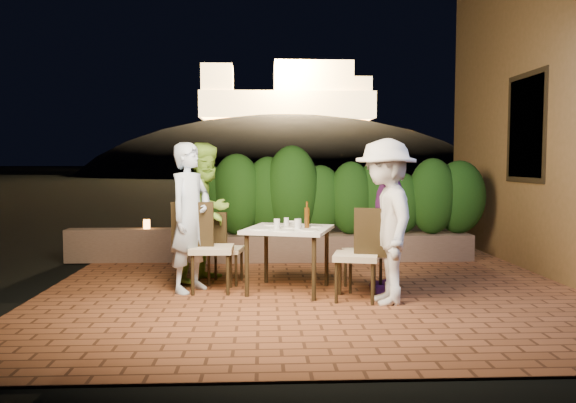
{
  "coord_description": "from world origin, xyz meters",
  "views": [
    {
      "loc": [
        -0.93,
        -6.29,
        1.52
      ],
      "look_at": [
        -0.62,
        0.32,
        1.05
      ],
      "focal_mm": 35.0,
      "sensor_mm": 36.0,
      "label": 1
    }
  ],
  "objects": [
    {
      "name": "ground",
      "position": [
        0.0,
        0.0,
        -0.02
      ],
      "size": [
        400.0,
        400.0,
        0.0
      ],
      "primitive_type": "plane",
      "color": "black",
      "rests_on": "ground"
    },
    {
      "name": "terrace_floor",
      "position": [
        0.0,
        0.5,
        -0.07
      ],
      "size": [
        7.0,
        6.0,
        0.15
      ],
      "primitive_type": "cube",
      "color": "brown",
      "rests_on": "ground"
    },
    {
      "name": "building_wall",
      "position": [
        3.6,
        2.0,
        2.5
      ],
      "size": [
        1.6,
        5.0,
        5.0
      ],
      "primitive_type": "cube",
      "color": "olive",
      "rests_on": "ground"
    },
    {
      "name": "window_pane",
      "position": [
        2.82,
        1.5,
        2.0
      ],
      "size": [
        0.08,
        1.0,
        1.4
      ],
      "primitive_type": "cube",
      "color": "black",
      "rests_on": "building_wall"
    },
    {
      "name": "window_frame",
      "position": [
        2.81,
        1.5,
        2.0
      ],
      "size": [
        0.06,
        1.15,
        1.55
      ],
      "primitive_type": "cube",
      "color": "black",
      "rests_on": "building_wall"
    },
    {
      "name": "planter",
      "position": [
        0.2,
        2.3,
        0.2
      ],
      "size": [
        4.2,
        0.55,
        0.4
      ],
      "primitive_type": "cube",
      "color": "brown",
      "rests_on": "ground"
    },
    {
      "name": "hedge",
      "position": [
        0.2,
        2.3,
        0.95
      ],
      "size": [
        4.0,
        0.7,
        1.1
      ],
      "primitive_type": null,
      "color": "#163B10",
      "rests_on": "planter"
    },
    {
      "name": "parapet",
      "position": [
        -2.8,
        2.3,
        0.25
      ],
      "size": [
        2.2,
        0.3,
        0.5
      ],
      "primitive_type": "cube",
      "color": "brown",
      "rests_on": "ground"
    },
    {
      "name": "hill",
      "position": [
        2.0,
        60.0,
        -4.0
      ],
      "size": [
        52.0,
        40.0,
        22.0
      ],
      "primitive_type": "ellipsoid",
      "color": "black",
      "rests_on": "ground"
    },
    {
      "name": "fortress",
      "position": [
        2.0,
        60.0,
        10.5
      ],
      "size": [
        26.0,
        8.0,
        8.0
      ],
      "primitive_type": null,
      "color": "#FFCC7A",
      "rests_on": "hill"
    },
    {
      "name": "dining_table",
      "position": [
        -0.62,
        0.22,
        0.38
      ],
      "size": [
        1.16,
        1.16,
        0.75
      ],
      "primitive_type": null,
      "rotation": [
        0.0,
        0.0,
        -0.29
      ],
      "color": "white",
      "rests_on": "ground"
    },
    {
      "name": "plate_nw",
      "position": [
        -0.94,
        0.07,
        0.76
      ],
      "size": [
        0.25,
        0.25,
        0.01
      ],
      "primitive_type": "cylinder",
      "color": "white",
      "rests_on": "dining_table"
    },
    {
      "name": "plate_sw",
      "position": [
        -0.8,
        0.5,
        0.76
      ],
      "size": [
        0.22,
        0.22,
        0.01
      ],
      "primitive_type": "cylinder",
      "color": "white",
      "rests_on": "dining_table"
    },
    {
      "name": "plate_ne",
      "position": [
        -0.41,
        -0.06,
        0.76
      ],
      "size": [
        0.22,
        0.22,
        0.01
      ],
      "primitive_type": "cylinder",
      "color": "white",
      "rests_on": "dining_table"
    },
    {
      "name": "plate_se",
      "position": [
        -0.33,
        0.32,
        0.76
      ],
      "size": [
        0.23,
        0.23,
        0.01
      ],
      "primitive_type": "cylinder",
      "color": "white",
      "rests_on": "dining_table"
    },
    {
      "name": "plate_centre",
      "position": [
        -0.62,
        0.21,
        0.76
      ],
      "size": [
        0.22,
        0.22,
        0.01
      ],
      "primitive_type": "cylinder",
      "color": "white",
      "rests_on": "dining_table"
    },
    {
      "name": "plate_front",
      "position": [
        -0.69,
        -0.09,
        0.76
      ],
      "size": [
        0.24,
        0.24,
        0.01
      ],
      "primitive_type": "cylinder",
      "color": "white",
      "rests_on": "dining_table"
    },
    {
      "name": "glass_nw",
      "position": [
        -0.76,
        0.08,
        0.81
      ],
      "size": [
        0.07,
        0.07,
        0.12
      ],
      "primitive_type": "cylinder",
      "color": "silver",
      "rests_on": "dining_table"
    },
    {
      "name": "glass_sw",
      "position": [
        -0.64,
        0.38,
        0.8
      ],
      "size": [
        0.06,
        0.06,
        0.1
      ],
      "primitive_type": "cylinder",
      "color": "silver",
      "rests_on": "dining_table"
    },
    {
      "name": "glass_ne",
      "position": [
        -0.53,
        0.09,
        0.81
      ],
      "size": [
        0.07,
        0.07,
        0.12
      ],
      "primitive_type": "cylinder",
      "color": "silver",
      "rests_on": "dining_table"
    },
    {
      "name": "glass_se",
      "position": [
        -0.49,
        0.31,
        0.8
      ],
      "size": [
        0.06,
        0.06,
        0.1
      ],
      "primitive_type": "cylinder",
      "color": "silver",
      "rests_on": "dining_table"
    },
    {
      "name": "beer_bottle",
      "position": [
        -0.41,
        0.19,
        0.9
      ],
      "size": [
        0.06,
        0.06,
        0.31
      ],
      "primitive_type": null,
      "color": "#492A0C",
      "rests_on": "dining_table"
    },
    {
      "name": "bowl",
      "position": [
        -0.56,
        0.53,
        0.77
      ],
      "size": [
        0.2,
        0.2,
        0.04
      ],
      "primitive_type": "imported",
      "rotation": [
        0.0,
        0.0,
        -0.21
      ],
      "color": "white",
      "rests_on": "dining_table"
    },
    {
      "name": "chair_left_front",
      "position": [
        -1.52,
        0.24,
        0.53
      ],
      "size": [
        0.5,
        0.5,
        1.05
      ],
      "primitive_type": null,
      "rotation": [
        0.0,
        0.0,
        -0.02
      ],
      "color": "black",
      "rests_on": "ground"
    },
    {
      "name": "chair_left_back",
      "position": [
        -1.39,
        0.68,
        0.45
      ],
      "size": [
        0.48,
        0.48,
        0.89
      ],
      "primitive_type": null,
      "rotation": [
        0.0,
        0.0,
        -0.17
      ],
      "color": "black",
      "rests_on": "ground"
    },
    {
      "name": "chair_right_front",
      "position": [
        0.1,
        -0.24,
        0.51
      ],
      "size": [
        0.57,
        0.57,
        1.02
      ],
      "primitive_type": null,
      "rotation": [
        0.0,
        0.0,
        2.91
      ],
      "color": "black",
      "rests_on": "ground"
    },
    {
      "name": "chair_right_back",
      "position": [
        0.26,
        0.24,
        0.47
      ],
      "size": [
        0.44,
        0.44,
        0.93
      ],
      "primitive_type": null,
      "rotation": [
        0.0,
        0.0,
        3.16
      ],
      "color": "black",
      "rests_on": "ground"
    },
    {
      "name": "diner_blue",
      "position": [
        -1.77,
        0.27,
        0.87
      ],
      "size": [
        0.69,
        0.76,
        1.74
      ],
      "primitive_type": "imported",
      "rotation": [
        0.0,
        0.0,
        1.02
      ],
      "color": "silver",
      "rests_on": "ground"
    },
    {
      "name": "diner_green",
      "position": [
        -1.64,
        0.84,
        0.88
      ],
      "size": [
        1.02,
        1.08,
        1.76
      ],
      "primitive_type": "imported",
      "rotation": [
        0.0,
        0.0,
        1.01
      ],
      "color": "#84BE3B",
      "rests_on": "ground"
    },
    {
      "name": "diner_white",
      "position": [
        0.39,
        -0.38,
        0.88
      ],
      "size": [
        0.69,
        1.16,
        1.76
      ],
      "primitive_type": "imported",
      "rotation": [
        0.0,
        0.0,
        -1.54
      ],
      "color": "silver",
      "rests_on": "ground"
    },
    {
      "name": "diner_purple",
      "position": [
        0.53,
        0.13,
        0.82
      ],
      "size": [
        0.51,
        1.01,
        1.65
      ],
      "primitive_type": "imported",
      "rotation": [
        0.0,
        0.0,
        -1.69
      ],
      "color": "#61246D",
      "rests_on": "ground"
    },
    {
      "name": "parapet_lamp",
      "position": [
        -2.69,
        2.3,
        0.57
      ],
      "size": [
        0.1,
        0.1,
        0.14
      ],
      "primitive_type": "cylinder",
      "color": "orange",
      "rests_on": "parapet"
    }
  ]
}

